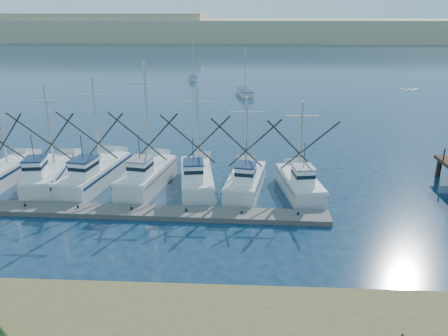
{
  "coord_description": "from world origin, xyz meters",
  "views": [
    {
      "loc": [
        1.27,
        -22.63,
        13.96
      ],
      "look_at": [
        -0.3,
        8.0,
        2.91
      ],
      "focal_mm": 35.0,
      "sensor_mm": 36.0,
      "label": 1
    }
  ],
  "objects": [
    {
      "name": "dune_ridge",
      "position": [
        0.0,
        210.0,
        5.0
      ],
      "size": [
        360.0,
        60.0,
        10.0
      ],
      "primitive_type": "cube",
      "color": "tan",
      "rests_on": "ground"
    },
    {
      "name": "trawler_fleet",
      "position": [
        -7.51,
        10.68,
        0.97
      ],
      "size": [
        28.3,
        9.24,
        10.23
      ],
      "color": "silver",
      "rests_on": "ground"
    },
    {
      "name": "floating_dock",
      "position": [
        -6.92,
        5.76,
        0.19
      ],
      "size": [
        28.62,
        2.49,
        0.38
      ],
      "primitive_type": "cube",
      "rotation": [
        0.0,
        0.0,
        -0.02
      ],
      "color": "#58534F",
      "rests_on": "ground"
    },
    {
      "name": "sailboat_near",
      "position": [
        0.99,
        54.24,
        0.49
      ],
      "size": [
        3.11,
        6.52,
        8.1
      ],
      "rotation": [
        0.0,
        0.0,
        0.2
      ],
      "color": "silver",
      "rests_on": "ground"
    },
    {
      "name": "ground",
      "position": [
        0.0,
        0.0,
        0.0
      ],
      "size": [
        500.0,
        500.0,
        0.0
      ],
      "primitive_type": "plane",
      "color": "#0B1C33",
      "rests_on": "ground"
    },
    {
      "name": "flying_gull",
      "position": [
        12.67,
        8.61,
        8.78
      ],
      "size": [
        1.23,
        0.23,
        0.23
      ],
      "color": "white",
      "rests_on": "ground"
    },
    {
      "name": "sailboat_far",
      "position": [
        -10.24,
        71.54,
        0.51
      ],
      "size": [
        2.38,
        4.93,
        8.1
      ],
      "rotation": [
        0.0,
        0.0,
        0.18
      ],
      "color": "silver",
      "rests_on": "ground"
    }
  ]
}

